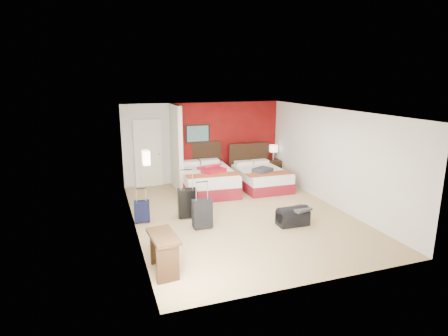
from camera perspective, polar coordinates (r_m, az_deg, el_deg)
name	(u,v)px	position (r m, az deg, el deg)	size (l,w,h in m)	color
ground	(241,215)	(9.06, 2.61, -7.23)	(6.50, 6.50, 0.00)	tan
room_walls	(171,157)	(9.64, -8.24, 1.74)	(5.02, 6.52, 2.50)	silver
red_accent_panel	(226,141)	(11.91, 0.32, 4.15)	(3.50, 0.04, 2.50)	maroon
partition_wall	(177,148)	(10.86, -7.34, 3.09)	(0.12, 1.20, 2.50)	silver
entry_door	(148,153)	(11.36, -11.62, 2.23)	(0.82, 0.06, 2.05)	silver
bed_left	(207,181)	(10.81, -2.60, -1.95)	(1.48, 2.12, 0.64)	silver
bed_right	(261,179)	(11.20, 5.75, -1.64)	(1.30, 1.86, 0.56)	white
red_suitcase_open	(211,169)	(10.65, -1.95, -0.11)	(0.63, 0.86, 0.11)	#B70F23
jacket_bundle	(263,170)	(10.81, 5.98, -0.34)	(0.51, 0.41, 0.12)	#3F3E44
nightstand	(273,169)	(12.33, 7.56, -0.12)	(0.43, 0.43, 0.61)	black
table_lamp	(273,153)	(12.21, 7.64, 2.38)	(0.28, 0.28, 0.49)	silver
suitcase_black	(187,204)	(8.82, -5.68, -5.55)	(0.45, 0.28, 0.67)	black
suitcase_charcoal	(202,215)	(8.20, -3.38, -7.22)	(0.42, 0.26, 0.62)	black
suitcase_navy	(142,212)	(8.73, -12.53, -6.71)	(0.35, 0.21, 0.48)	black
duffel_bag	(293,217)	(8.55, 10.56, -7.50)	(0.70, 0.37, 0.35)	black
jacket_draped	(300,209)	(8.51, 11.67, -6.19)	(0.42, 0.35, 0.06)	#39383D
desk	(164,253)	(6.51, -9.24, -12.89)	(0.41, 0.82, 0.69)	#331F11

